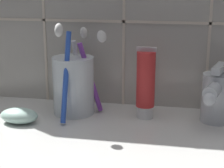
# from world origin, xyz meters

# --- Properties ---
(sink_counter) EXTENTS (0.64, 0.31, 0.02)m
(sink_counter) POSITION_xyz_m (0.00, 0.00, 0.01)
(sink_counter) COLOR silver
(sink_counter) RESTS_ON ground
(toothbrush_cup) EXTENTS (0.10, 0.14, 0.18)m
(toothbrush_cup) POSITION_xyz_m (-0.07, 0.09, 0.08)
(toothbrush_cup) COLOR silver
(toothbrush_cup) RESTS_ON sink_counter
(toothpaste_tube) EXTENTS (0.03, 0.03, 0.13)m
(toothpaste_tube) POSITION_xyz_m (0.07, 0.09, 0.08)
(toothpaste_tube) COLOR white
(toothpaste_tube) RESTS_ON sink_counter
(sink_faucet) EXTENTS (0.06, 0.10, 0.10)m
(sink_faucet) POSITION_xyz_m (0.19, 0.08, 0.07)
(sink_faucet) COLOR silver
(sink_faucet) RESTS_ON sink_counter
(soap_bar) EXTENTS (0.07, 0.04, 0.03)m
(soap_bar) POSITION_xyz_m (-0.15, 0.02, 0.03)
(soap_bar) COLOR silver
(soap_bar) RESTS_ON sink_counter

